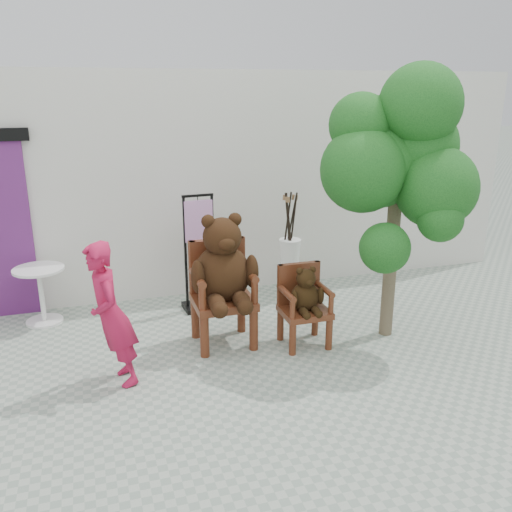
# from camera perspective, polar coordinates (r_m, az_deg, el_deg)

# --- Properties ---
(ground_plane) EXTENTS (60.00, 60.00, 0.00)m
(ground_plane) POSITION_cam_1_polar(r_m,az_deg,el_deg) (5.52, 2.99, -12.85)
(ground_plane) COLOR #96A08F
(ground_plane) RESTS_ON ground
(back_wall) EXTENTS (9.00, 1.00, 3.00)m
(back_wall) POSITION_cam_1_polar(r_m,az_deg,el_deg) (7.86, -4.77, 7.93)
(back_wall) COLOR silver
(back_wall) RESTS_ON ground
(chair_big) EXTENTS (0.74, 0.79, 1.50)m
(chair_big) POSITION_cam_1_polar(r_m,az_deg,el_deg) (5.92, -3.53, -1.80)
(chair_big) COLOR #4A200F
(chair_big) RESTS_ON ground
(chair_small) EXTENTS (0.51, 0.50, 0.92)m
(chair_small) POSITION_cam_1_polar(r_m,az_deg,el_deg) (6.02, 5.09, -4.42)
(chair_small) COLOR #4A200F
(chair_small) RESTS_ON ground
(person) EXTENTS (0.43, 0.58, 1.44)m
(person) POSITION_cam_1_polar(r_m,az_deg,el_deg) (5.31, -15.00, -6.04)
(person) COLOR #B51640
(person) RESTS_ON ground
(cafe_table) EXTENTS (0.60, 0.60, 0.70)m
(cafe_table) POSITION_cam_1_polar(r_m,az_deg,el_deg) (7.07, -21.71, -3.22)
(cafe_table) COLOR white
(cafe_table) RESTS_ON ground
(display_stand) EXTENTS (0.47, 0.38, 1.51)m
(display_stand) POSITION_cam_1_polar(r_m,az_deg,el_deg) (6.98, -5.93, -1.05)
(display_stand) COLOR black
(display_stand) RESTS_ON ground
(stool_bucket) EXTENTS (0.32, 0.32, 1.45)m
(stool_bucket) POSITION_cam_1_polar(r_m,az_deg,el_deg) (7.36, 3.58, 0.45)
(stool_bucket) COLOR white
(stool_bucket) RESTS_ON ground
(tree) EXTENTS (1.59, 1.33, 3.03)m
(tree) POSITION_cam_1_polar(r_m,az_deg,el_deg) (5.93, 14.49, 10.02)
(tree) COLOR #4D402E
(tree) RESTS_ON ground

